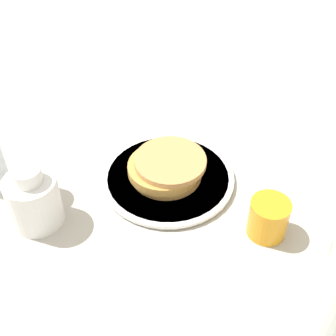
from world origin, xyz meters
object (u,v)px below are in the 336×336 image
at_px(plate, 168,178).
at_px(pancake_stack, 166,168).
at_px(juice_glass, 268,218).
at_px(cream_jug, 34,199).

distance_m(plate, pancake_stack, 0.03).
height_order(plate, juice_glass, juice_glass).
bearing_deg(juice_glass, plate, 171.26).
xyz_separation_m(juice_glass, cream_jug, (-0.37, -0.16, 0.02)).
bearing_deg(plate, pancake_stack, -177.16).
distance_m(plate, cream_jug, 0.25).
xyz_separation_m(plate, pancake_stack, (-0.00, -0.00, 0.03)).
bearing_deg(juice_glass, cream_jug, -155.89).
bearing_deg(plate, cream_jug, -128.55).
relative_size(plate, juice_glass, 3.62).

